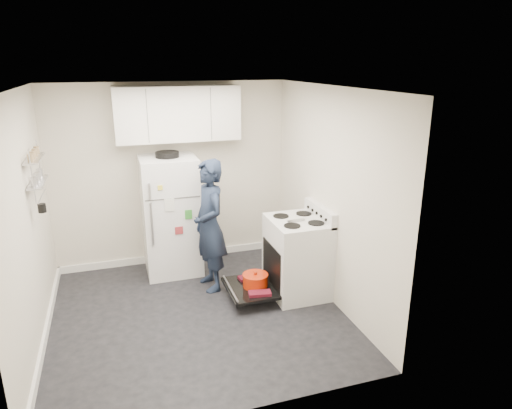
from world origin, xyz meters
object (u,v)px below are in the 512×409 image
object	(u,v)px
refrigerator	(171,215)
electric_range	(296,257)
open_oven_door	(253,284)
person	(210,226)

from	to	relation	value
refrigerator	electric_range	bearing A→B (deg)	-39.13
open_oven_door	refrigerator	bearing A→B (deg)	125.77
refrigerator	person	xyz separation A→B (m)	(0.39, -0.64, 0.03)
electric_range	open_oven_door	distance (m)	0.62
refrigerator	person	size ratio (longest dim) A/B	1.00
electric_range	person	size ratio (longest dim) A/B	0.67
refrigerator	person	world-z (taller)	person
electric_range	person	world-z (taller)	person
open_oven_door	refrigerator	world-z (taller)	refrigerator
electric_range	person	xyz separation A→B (m)	(-0.96, 0.46, 0.36)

